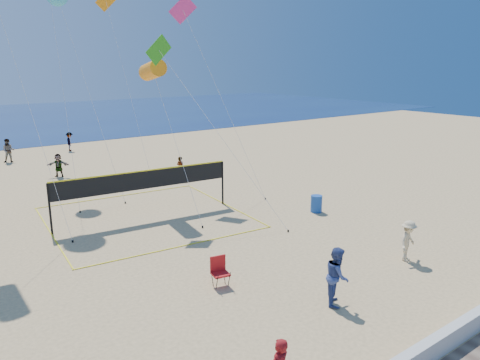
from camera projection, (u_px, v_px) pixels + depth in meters
ground at (283, 341)px, 13.24m from camera, size 120.00×120.00×0.00m
bystander_a at (337, 276)px, 15.08m from camera, size 1.19×1.18×1.94m
bystander_b at (408, 241)px, 18.41m from camera, size 1.19×0.86×1.66m
far_person_1 at (58, 165)px, 32.06m from camera, size 1.50×1.20×1.60m
far_person_2 at (181, 168)px, 31.29m from camera, size 0.57×0.67×1.57m
far_person_3 at (9, 151)px, 36.64m from camera, size 1.10×0.98×1.87m
far_person_4 at (70, 142)px, 41.47m from camera, size 0.92×1.21×1.66m
camp_chair at (219, 269)px, 16.40m from camera, size 0.67×0.79×1.18m
trash_barrel at (316, 204)px, 24.57m from camera, size 0.71×0.71×0.89m
volleyball_net at (144, 185)px, 23.36m from camera, size 10.05×9.91×2.46m
kite_2 at (153, 70)px, 24.48m from camera, size 1.19×6.14×7.84m
kite_4 at (167, 61)px, 22.88m from camera, size 3.78×6.57×9.01m
kite_5 at (188, 21)px, 26.83m from camera, size 2.99×5.39×11.42m
kite_9 at (109, 14)px, 33.55m from camera, size 1.45×7.73×12.73m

